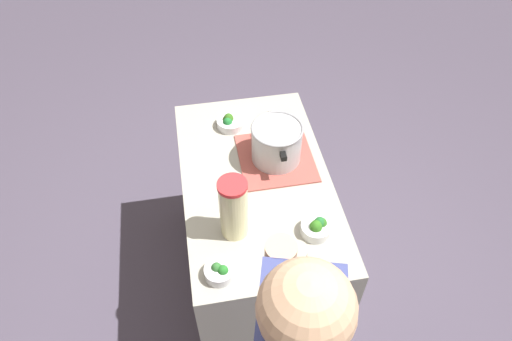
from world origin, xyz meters
TOP-DOWN VIEW (x-y plane):
  - ground_plane at (0.00, 0.00)m, footprint 8.00×8.00m
  - counter_slab at (0.00, 0.00)m, footprint 1.12×0.65m
  - dish_cloth at (-0.10, 0.11)m, footprint 0.36×0.34m
  - cooking_pot at (-0.10, 0.11)m, footprint 0.30×0.23m
  - lemonade_pitcher at (0.26, -0.13)m, footprint 0.11×0.11m
  - mason_jar at (0.48, 0.06)m, footprint 0.08×0.08m
  - broccoli_bowl_front at (0.45, -0.22)m, footprint 0.11×0.11m
  - broccoli_bowl_center at (-0.36, -0.07)m, footprint 0.14×0.14m
  - broccoli_bowl_back at (0.33, 0.19)m, footprint 0.12×0.12m

SIDE VIEW (x-z plane):
  - ground_plane at x=0.00m, z-range 0.00..0.00m
  - counter_slab at x=0.00m, z-range 0.00..0.85m
  - dish_cloth at x=-0.10m, z-range 0.85..0.86m
  - broccoli_bowl_front at x=0.45m, z-range 0.85..0.91m
  - broccoli_bowl_center at x=-0.36m, z-range 0.85..0.92m
  - broccoli_bowl_back at x=0.33m, z-range 0.85..0.92m
  - mason_jar at x=0.48m, z-range 0.86..1.00m
  - cooking_pot at x=-0.10m, z-range 0.87..1.05m
  - lemonade_pitcher at x=0.26m, z-range 0.86..1.14m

